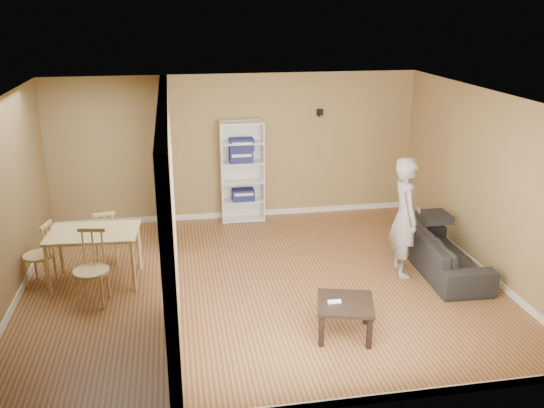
{
  "coord_description": "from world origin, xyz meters",
  "views": [
    {
      "loc": [
        -1.09,
        -7.2,
        3.69
      ],
      "look_at": [
        0.2,
        0.2,
        1.1
      ],
      "focal_mm": 38.0,
      "sensor_mm": 36.0,
      "label": 1
    }
  ],
  "objects_px": {
    "person": "(406,207)",
    "chair_left": "(38,254)",
    "dining_table": "(93,237)",
    "coffee_table": "(345,307)",
    "sofa": "(444,248)",
    "bookshelf": "(242,171)",
    "chair_near": "(91,269)",
    "chair_far": "(106,237)"
  },
  "relations": [
    {
      "from": "person",
      "to": "chair_left",
      "type": "height_order",
      "value": "person"
    },
    {
      "from": "dining_table",
      "to": "chair_left",
      "type": "bearing_deg",
      "value": 174.9
    },
    {
      "from": "coffee_table",
      "to": "chair_left",
      "type": "height_order",
      "value": "chair_left"
    },
    {
      "from": "sofa",
      "to": "person",
      "type": "xyz_separation_m",
      "value": [
        -0.63,
        0.03,
        0.66
      ]
    },
    {
      "from": "bookshelf",
      "to": "dining_table",
      "type": "relative_size",
      "value": 1.49
    },
    {
      "from": "bookshelf",
      "to": "chair_near",
      "type": "distance_m",
      "value": 3.65
    },
    {
      "from": "sofa",
      "to": "chair_near",
      "type": "distance_m",
      "value": 4.93
    },
    {
      "from": "chair_left",
      "to": "chair_near",
      "type": "bearing_deg",
      "value": 61.38
    },
    {
      "from": "sofa",
      "to": "dining_table",
      "type": "relative_size",
      "value": 1.57
    },
    {
      "from": "dining_table",
      "to": "chair_near",
      "type": "height_order",
      "value": "chair_near"
    },
    {
      "from": "dining_table",
      "to": "chair_near",
      "type": "xyz_separation_m",
      "value": [
        0.03,
        -0.66,
        -0.18
      ]
    },
    {
      "from": "coffee_table",
      "to": "dining_table",
      "type": "height_order",
      "value": "dining_table"
    },
    {
      "from": "bookshelf",
      "to": "coffee_table",
      "type": "bearing_deg",
      "value": -80.3
    },
    {
      "from": "person",
      "to": "coffee_table",
      "type": "relative_size",
      "value": 3.16
    },
    {
      "from": "sofa",
      "to": "bookshelf",
      "type": "distance_m",
      "value": 3.77
    },
    {
      "from": "bookshelf",
      "to": "chair_far",
      "type": "relative_size",
      "value": 2.06
    },
    {
      "from": "chair_left",
      "to": "dining_table",
      "type": "bearing_deg",
      "value": 98.81
    },
    {
      "from": "person",
      "to": "chair_near",
      "type": "relative_size",
      "value": 2.04
    },
    {
      "from": "bookshelf",
      "to": "sofa",
      "type": "bearing_deg",
      "value": -45.28
    },
    {
      "from": "chair_far",
      "to": "chair_left",
      "type": "bearing_deg",
      "value": 20.82
    },
    {
      "from": "sofa",
      "to": "bookshelf",
      "type": "xyz_separation_m",
      "value": [
        -2.63,
        2.65,
        0.54
      ]
    },
    {
      "from": "sofa",
      "to": "bookshelf",
      "type": "relative_size",
      "value": 1.05
    },
    {
      "from": "chair_left",
      "to": "chair_near",
      "type": "relative_size",
      "value": 0.91
    },
    {
      "from": "sofa",
      "to": "bookshelf",
      "type": "height_order",
      "value": "bookshelf"
    },
    {
      "from": "sofa",
      "to": "dining_table",
      "type": "xyz_separation_m",
      "value": [
        -4.95,
        0.5,
        0.32
      ]
    },
    {
      "from": "coffee_table",
      "to": "chair_far",
      "type": "bearing_deg",
      "value": 139.42
    },
    {
      "from": "person",
      "to": "sofa",
      "type": "bearing_deg",
      "value": -86.11
    },
    {
      "from": "chair_far",
      "to": "sofa",
      "type": "bearing_deg",
      "value": 157.11
    },
    {
      "from": "chair_near",
      "to": "chair_far",
      "type": "relative_size",
      "value": 1.14
    },
    {
      "from": "person",
      "to": "dining_table",
      "type": "xyz_separation_m",
      "value": [
        -4.32,
        0.48,
        -0.34
      ]
    },
    {
      "from": "chair_left",
      "to": "chair_far",
      "type": "height_order",
      "value": "chair_left"
    },
    {
      "from": "sofa",
      "to": "chair_left",
      "type": "xyz_separation_m",
      "value": [
        -5.72,
        0.57,
        0.09
      ]
    },
    {
      "from": "bookshelf",
      "to": "chair_left",
      "type": "bearing_deg",
      "value": -146.11
    },
    {
      "from": "chair_near",
      "to": "person",
      "type": "bearing_deg",
      "value": 11.72
    },
    {
      "from": "chair_near",
      "to": "dining_table",
      "type": "bearing_deg",
      "value": 101.59
    },
    {
      "from": "bookshelf",
      "to": "person",
      "type": "bearing_deg",
      "value": -52.78
    },
    {
      "from": "person",
      "to": "chair_near",
      "type": "xyz_separation_m",
      "value": [
        -4.3,
        -0.18,
        -0.52
      ]
    },
    {
      "from": "dining_table",
      "to": "chair_far",
      "type": "bearing_deg",
      "value": 81.77
    },
    {
      "from": "person",
      "to": "coffee_table",
      "type": "bearing_deg",
      "value": 144.61
    },
    {
      "from": "dining_table",
      "to": "bookshelf",
      "type": "bearing_deg",
      "value": 42.67
    },
    {
      "from": "chair_near",
      "to": "coffee_table",
      "type": "bearing_deg",
      "value": -13.77
    },
    {
      "from": "bookshelf",
      "to": "chair_near",
      "type": "xyz_separation_m",
      "value": [
        -2.3,
        -2.8,
        -0.41
      ]
    }
  ]
}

